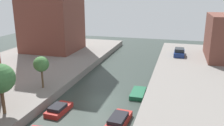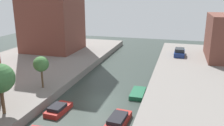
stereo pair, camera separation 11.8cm
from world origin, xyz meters
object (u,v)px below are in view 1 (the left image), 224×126
(moored_boat_right_2, at_px, (118,121))
(moored_boat_right_3, at_px, (138,93))
(moored_boat_left_2, at_px, (59,109))
(parked_car, at_px, (179,52))
(street_tree_1, at_px, (0,79))
(street_tree_2, at_px, (41,64))

(moored_boat_right_2, height_order, moored_boat_right_3, moored_boat_right_2)
(moored_boat_left_2, distance_m, moored_boat_right_3, 9.77)
(moored_boat_left_2, bearing_deg, parked_car, 64.21)
(parked_car, bearing_deg, moored_boat_left_2, -115.79)
(street_tree_1, distance_m, moored_boat_right_3, 15.43)
(moored_boat_right_2, distance_m, moored_boat_right_3, 7.39)
(street_tree_2, bearing_deg, moored_boat_right_2, -22.04)
(parked_car, relative_size, moored_boat_left_2, 1.28)
(street_tree_1, height_order, street_tree_2, street_tree_1)
(street_tree_2, xyz_separation_m, moored_boat_right_3, (11.09, 3.13, -3.67))
(parked_car, xyz_separation_m, moored_boat_right_3, (-4.53, -17.65, -1.33))
(street_tree_2, relative_size, parked_car, 0.90)
(street_tree_1, xyz_separation_m, moored_boat_right_3, (11.09, 9.87, -4.22))
(moored_boat_left_2, relative_size, moored_boat_right_3, 0.96)
(parked_car, xyz_separation_m, moored_boat_left_2, (-11.72, -24.26, -1.22))
(parked_car, height_order, moored_boat_left_2, parked_car)
(moored_boat_right_2, bearing_deg, moored_boat_right_3, 85.13)
(street_tree_2, height_order, parked_car, street_tree_2)
(street_tree_2, distance_m, parked_car, 26.10)
(street_tree_1, height_order, moored_boat_right_3, street_tree_1)
(moored_boat_right_2, bearing_deg, parked_car, 78.35)
(parked_car, distance_m, moored_boat_right_3, 18.27)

